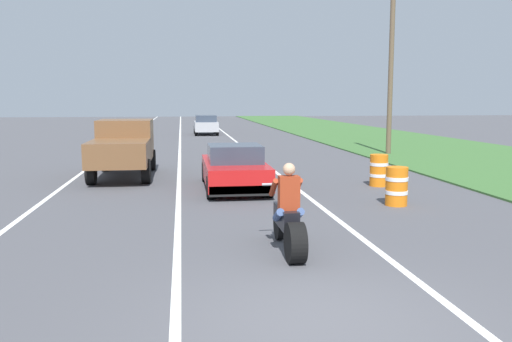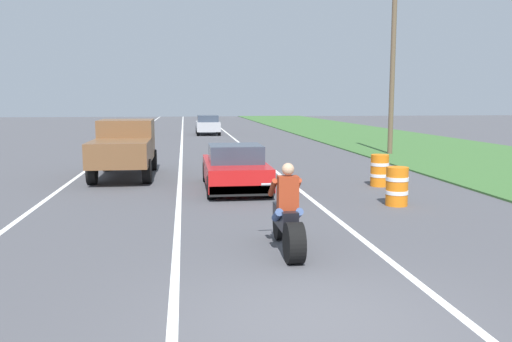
{
  "view_description": "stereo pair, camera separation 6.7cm",
  "coord_description": "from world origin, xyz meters",
  "px_view_note": "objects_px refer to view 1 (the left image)",
  "views": [
    {
      "loc": [
        -1.68,
        -6.23,
        2.72
      ],
      "look_at": [
        0.08,
        6.56,
        1.0
      ],
      "focal_mm": 37.83,
      "sensor_mm": 36.0,
      "label": 1
    },
    {
      "loc": [
        -1.62,
        -6.24,
        2.72
      ],
      "look_at": [
        0.08,
        6.56,
        1.0
      ],
      "focal_mm": 37.83,
      "sensor_mm": 36.0,
      "label": 2
    }
  ],
  "objects_px": {
    "pickup_truck_left_lane_brown": "(123,146)",
    "construction_barrel_nearest": "(397,186)",
    "motorcycle_with_rider": "(289,220)",
    "sports_car_red": "(234,169)",
    "construction_barrel_mid": "(379,170)",
    "distant_car_far_ahead": "(206,125)"
  },
  "relations": [
    {
      "from": "sports_car_red",
      "to": "construction_barrel_mid",
      "type": "height_order",
      "value": "sports_car_red"
    },
    {
      "from": "motorcycle_with_rider",
      "to": "pickup_truck_left_lane_brown",
      "type": "xyz_separation_m",
      "value": [
        -3.89,
        10.12,
        0.51
      ]
    },
    {
      "from": "motorcycle_with_rider",
      "to": "construction_barrel_nearest",
      "type": "relative_size",
      "value": 2.21
    },
    {
      "from": "sports_car_red",
      "to": "construction_barrel_nearest",
      "type": "relative_size",
      "value": 4.3
    },
    {
      "from": "motorcycle_with_rider",
      "to": "construction_barrel_mid",
      "type": "height_order",
      "value": "motorcycle_with_rider"
    },
    {
      "from": "construction_barrel_mid",
      "to": "pickup_truck_left_lane_brown",
      "type": "bearing_deg",
      "value": 158.89
    },
    {
      "from": "construction_barrel_mid",
      "to": "motorcycle_with_rider",
      "type": "bearing_deg",
      "value": -121.61
    },
    {
      "from": "motorcycle_with_rider",
      "to": "construction_barrel_nearest",
      "type": "height_order",
      "value": "motorcycle_with_rider"
    },
    {
      "from": "motorcycle_with_rider",
      "to": "construction_barrel_mid",
      "type": "bearing_deg",
      "value": 58.39
    },
    {
      "from": "construction_barrel_mid",
      "to": "construction_barrel_nearest",
      "type": "bearing_deg",
      "value": -102.42
    },
    {
      "from": "pickup_truck_left_lane_brown",
      "to": "construction_barrel_nearest",
      "type": "relative_size",
      "value": 4.8
    },
    {
      "from": "construction_barrel_nearest",
      "to": "sports_car_red",
      "type": "bearing_deg",
      "value": 141.46
    },
    {
      "from": "construction_barrel_nearest",
      "to": "construction_barrel_mid",
      "type": "height_order",
      "value": "same"
    },
    {
      "from": "sports_car_red",
      "to": "construction_barrel_nearest",
      "type": "distance_m",
      "value": 4.97
    },
    {
      "from": "construction_barrel_nearest",
      "to": "construction_barrel_mid",
      "type": "relative_size",
      "value": 1.0
    },
    {
      "from": "sports_car_red",
      "to": "pickup_truck_left_lane_brown",
      "type": "relative_size",
      "value": 0.9
    },
    {
      "from": "motorcycle_with_rider",
      "to": "pickup_truck_left_lane_brown",
      "type": "distance_m",
      "value": 10.85
    },
    {
      "from": "construction_barrel_nearest",
      "to": "motorcycle_with_rider",
      "type": "bearing_deg",
      "value": -132.81
    },
    {
      "from": "construction_barrel_nearest",
      "to": "distant_car_far_ahead",
      "type": "height_order",
      "value": "distant_car_far_ahead"
    },
    {
      "from": "sports_car_red",
      "to": "construction_barrel_mid",
      "type": "relative_size",
      "value": 4.3
    },
    {
      "from": "sports_car_red",
      "to": "construction_barrel_nearest",
      "type": "height_order",
      "value": "sports_car_red"
    },
    {
      "from": "pickup_truck_left_lane_brown",
      "to": "construction_barrel_nearest",
      "type": "xyz_separation_m",
      "value": [
        7.5,
        -6.22,
        -0.6
      ]
    }
  ]
}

